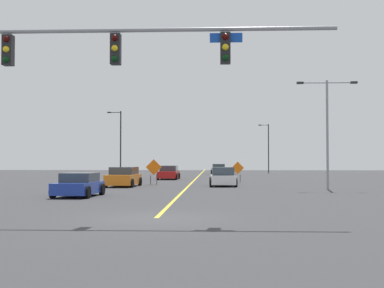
{
  "coord_description": "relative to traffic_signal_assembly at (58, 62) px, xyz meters",
  "views": [
    {
      "loc": [
        1.94,
        -16.78,
        1.93
      ],
      "look_at": [
        -0.17,
        30.91,
        3.5
      ],
      "focal_mm": 46.89,
      "sensor_mm": 36.0,
      "label": 1
    }
  ],
  "objects": [
    {
      "name": "car_white_passing",
      "position": [
        5.98,
        21.12,
        -4.63
      ],
      "size": [
        2.07,
        3.99,
        1.43
      ],
      "color": "white",
      "rests_on": "ground"
    },
    {
      "name": "road_centre_stripe",
      "position": [
        3.39,
        46.43,
        -5.28
      ],
      "size": [
        0.16,
        92.83,
        0.01
      ],
      "color": "yellow",
      "rests_on": "ground"
    },
    {
      "name": "car_green_approaching",
      "position": [
        5.91,
        52.75,
        -4.59
      ],
      "size": [
        2.14,
        4.52,
        1.45
      ],
      "color": "#196B38",
      "rests_on": "ground"
    },
    {
      "name": "car_orange_near",
      "position": [
        -1.39,
        20.22,
        -4.59
      ],
      "size": [
        2.3,
        4.26,
        1.44
      ],
      "color": "orange",
      "rests_on": "ground"
    },
    {
      "name": "car_blue_far",
      "position": [
        -1.93,
        9.87,
        -4.69
      ],
      "size": [
        2.2,
        3.93,
        1.26
      ],
      "color": "#1E389E",
      "rests_on": "ground"
    },
    {
      "name": "street_lamp_near_right",
      "position": [
        -6.24,
        44.05,
        -0.89
      ],
      "size": [
        1.74,
        0.24,
        7.98
      ],
      "color": "black",
      "rests_on": "ground"
    },
    {
      "name": "street_lamp_far_right",
      "position": [
        12.9,
        17.01,
        -0.87
      ],
      "size": [
        4.01,
        0.24,
        7.3
      ],
      "color": "gray",
      "rests_on": "ground"
    },
    {
      "name": "car_red_mid",
      "position": [
        0.67,
        34.55,
        -4.62
      ],
      "size": [
        2.13,
        4.34,
        1.4
      ],
      "color": "red",
      "rests_on": "ground"
    },
    {
      "name": "ground",
      "position": [
        3.39,
        0.02,
        -5.29
      ],
      "size": [
        167.09,
        167.09,
        0.0
      ],
      "primitive_type": "plane",
      "color": "#38383A"
    },
    {
      "name": "construction_sign_median_far",
      "position": [
        7.39,
        27.12,
        -4.12
      ],
      "size": [
        1.09,
        0.3,
        1.84
      ],
      "color": "orange",
      "rests_on": "ground"
    },
    {
      "name": "construction_sign_median_near",
      "position": [
        0.45,
        23.54,
        -4.0
      ],
      "size": [
        1.3,
        0.11,
        2.04
      ],
      "color": "orange",
      "rests_on": "ground"
    },
    {
      "name": "street_lamp_mid_right",
      "position": [
        13.71,
        61.8,
        -1.09
      ],
      "size": [
        1.62,
        0.24,
        7.62
      ],
      "color": "black",
      "rests_on": "ground"
    },
    {
      "name": "traffic_signal_assembly",
      "position": [
        0.0,
        0.0,
        0.0
      ],
      "size": [
        15.0,
        0.44,
        6.91
      ],
      "color": "gray",
      "rests_on": "ground"
    }
  ]
}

